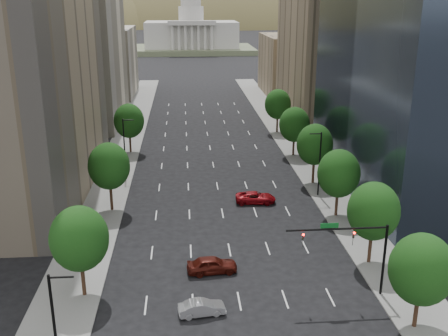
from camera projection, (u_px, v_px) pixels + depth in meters
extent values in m
cube|color=slate|center=(109.00, 188.00, 73.92)|extent=(6.00, 200.00, 0.15)
cube|color=slate|center=(323.00, 183.00, 76.22)|extent=(6.00, 200.00, 0.15)
cube|color=beige|center=(84.00, 39.00, 108.45)|extent=(14.00, 30.00, 35.00)
cube|color=beige|center=(108.00, 62.00, 142.36)|extent=(14.00, 26.00, 18.00)
cube|color=#8C7759|center=(322.00, 51.00, 110.11)|extent=(14.00, 30.00, 30.00)
cube|color=#8C7759|center=(290.00, 65.00, 143.54)|extent=(14.00, 26.00, 16.00)
cylinder|color=#382316|center=(416.00, 308.00, 42.42)|extent=(0.36, 0.36, 3.75)
ellipsoid|color=#0F380F|center=(422.00, 269.00, 41.31)|extent=(5.20, 5.20, 5.98)
cylinder|color=#382316|center=(370.00, 245.00, 52.79)|extent=(0.36, 0.36, 4.00)
ellipsoid|color=#0F380F|center=(374.00, 211.00, 51.61)|extent=(5.20, 5.20, 5.98)
cylinder|color=#382316|center=(337.00, 202.00, 64.17)|extent=(0.36, 0.36, 3.90)
ellipsoid|color=#0F380F|center=(339.00, 173.00, 63.02)|extent=(5.20, 5.20, 5.98)
cylinder|color=#382316|center=(313.00, 170.00, 75.49)|extent=(0.36, 0.36, 4.10)
ellipsoid|color=#0F380F|center=(315.00, 144.00, 74.28)|extent=(5.20, 5.20, 5.98)
cylinder|color=#382316|center=(294.00, 145.00, 88.79)|extent=(0.36, 0.36, 3.80)
ellipsoid|color=#0F380F|center=(294.00, 125.00, 87.67)|extent=(5.20, 5.20, 5.98)
cylinder|color=#382316|center=(277.00, 123.00, 103.91)|extent=(0.36, 0.36, 4.00)
ellipsoid|color=#0F380F|center=(278.00, 104.00, 102.73)|extent=(5.20, 5.20, 5.98)
cylinder|color=#382316|center=(83.00, 276.00, 46.93)|extent=(0.36, 0.36, 4.00)
ellipsoid|color=#0F380F|center=(79.00, 239.00, 45.75)|extent=(5.20, 5.20, 5.98)
cylinder|color=#382316|center=(111.00, 195.00, 65.84)|extent=(0.36, 0.36, 4.15)
ellipsoid|color=#0F380F|center=(109.00, 166.00, 64.61)|extent=(5.20, 5.20, 5.98)
cylinder|color=#382316|center=(130.00, 142.00, 90.48)|extent=(0.36, 0.36, 3.95)
ellipsoid|color=#0F380F|center=(129.00, 121.00, 89.31)|extent=(5.20, 5.20, 5.98)
cylinder|color=black|center=(320.00, 165.00, 69.95)|extent=(0.20, 0.20, 9.00)
cylinder|color=black|center=(316.00, 134.00, 68.55)|extent=(1.60, 0.14, 0.14)
cylinder|color=black|center=(55.00, 334.00, 34.82)|extent=(0.20, 0.20, 9.00)
cylinder|color=black|center=(61.00, 277.00, 33.53)|extent=(1.60, 0.14, 0.14)
cylinder|color=black|center=(125.00, 148.00, 77.42)|extent=(0.20, 0.20, 9.00)
cylinder|color=black|center=(128.00, 120.00, 76.13)|extent=(1.60, 0.14, 0.14)
cylinder|color=black|center=(384.00, 261.00, 46.57)|extent=(0.24, 0.24, 7.00)
cylinder|color=black|center=(337.00, 229.00, 45.20)|extent=(9.00, 0.18, 0.18)
imported|color=black|center=(353.00, 234.00, 45.48)|extent=(0.18, 0.22, 1.10)
imported|color=black|center=(303.00, 236.00, 45.15)|extent=(0.18, 0.22, 1.10)
sphere|color=#FF0C07|center=(354.00, 233.00, 45.25)|extent=(0.20, 0.20, 0.20)
sphere|color=#FF0C07|center=(303.00, 235.00, 44.91)|extent=(0.20, 0.20, 0.20)
cube|color=#0C591E|center=(329.00, 226.00, 45.04)|extent=(1.60, 0.06, 0.45)
cube|color=#596647|center=(192.00, 50.00, 254.56)|extent=(60.00, 40.00, 2.50)
cube|color=silver|center=(191.00, 34.00, 252.28)|extent=(44.00, 26.00, 12.00)
cube|color=silver|center=(192.00, 23.00, 237.15)|extent=(22.00, 4.00, 2.00)
cylinder|color=silver|center=(191.00, 14.00, 249.30)|extent=(12.00, 12.00, 7.00)
cylinder|color=silver|center=(191.00, 3.00, 247.73)|extent=(9.60, 9.60, 3.00)
ellipsoid|color=brown|center=(54.00, 55.00, 548.43)|extent=(380.00, 342.00, 190.00)
ellipsoid|color=brown|center=(221.00, 58.00, 602.40)|extent=(440.00, 396.00, 240.00)
ellipsoid|color=brown|center=(354.00, 48.00, 650.68)|extent=(360.00, 324.00, 200.00)
imported|color=#44110B|center=(212.00, 265.00, 51.31)|extent=(5.12, 2.45, 1.69)
imported|color=#9F9FA4|center=(202.00, 308.00, 44.53)|extent=(4.21, 1.96, 1.33)
imported|color=maroon|center=(256.00, 197.00, 68.77)|extent=(5.48, 2.85, 1.47)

